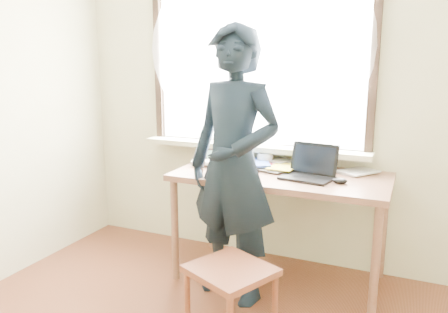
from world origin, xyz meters
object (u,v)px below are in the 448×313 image
at_px(desk, 281,185).
at_px(person, 234,166).
at_px(mug_white, 265,159).
at_px(mug_dark, 199,167).
at_px(work_chair, 231,278).
at_px(laptop, 310,170).

relative_size(desk, person, 0.82).
xyz_separation_m(desk, mug_white, (-0.19, 0.21, 0.13)).
bearing_deg(mug_dark, mug_white, 50.22).
relative_size(mug_white, person, 0.07).
relative_size(mug_dark, work_chair, 0.17).
distance_m(desk, laptop, 0.26).
xyz_separation_m(desk, person, (-0.22, -0.35, 0.19)).
relative_size(mug_white, mug_dark, 1.29).
distance_m(desk, mug_white, 0.32).
height_order(laptop, mug_dark, laptop).
relative_size(laptop, person, 0.21).
relative_size(mug_white, work_chair, 0.22).
bearing_deg(work_chair, person, 110.62).
bearing_deg(person, work_chair, -56.44).
bearing_deg(mug_white, laptop, -31.02).
height_order(laptop, mug_white, laptop).
xyz_separation_m(desk, mug_dark, (-0.55, -0.22, 0.13)).
bearing_deg(laptop, mug_white, 148.98).
xyz_separation_m(laptop, mug_dark, (-0.76, -0.18, -0.01)).
bearing_deg(mug_dark, work_chair, -49.92).
relative_size(laptop, work_chair, 0.67).
bearing_deg(mug_dark, laptop, 13.58).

